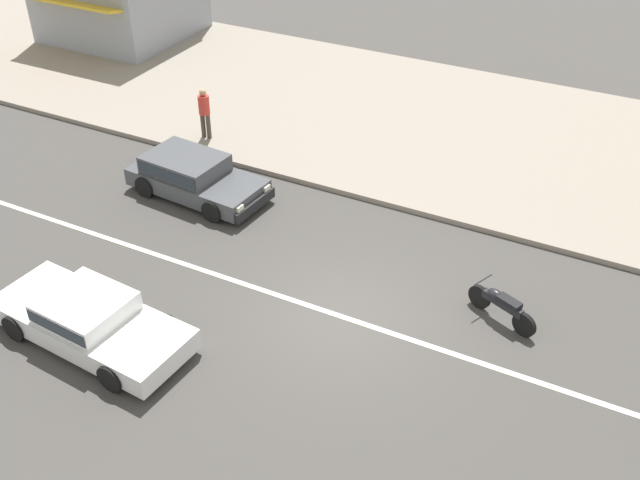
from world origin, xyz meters
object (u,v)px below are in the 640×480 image
Objects in this scene: sedan_white_1 at (89,319)px; hatchback_dark_grey_3 at (193,175)px; motorcycle_1 at (501,305)px; pedestrian_near_clock at (204,110)px.

hatchback_dark_grey_3 is (-1.49, 5.86, 0.05)m from sedan_white_1.
sedan_white_1 is 2.80× the size of motorcycle_1.
pedestrian_near_clock reaches higher than hatchback_dark_grey_3.
hatchback_dark_grey_3 is at bearing -61.93° from pedestrian_near_clock.
pedestrian_near_clock is at bearing 118.07° from hatchback_dark_grey_3.
hatchback_dark_grey_3 reaches higher than motorcycle_1.
hatchback_dark_grey_3 is 3.15m from pedestrian_near_clock.
sedan_white_1 is 2.96× the size of pedestrian_near_clock.
sedan_white_1 is 9.11m from pedestrian_near_clock.
motorcycle_1 is (7.51, 4.52, -0.12)m from sedan_white_1.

